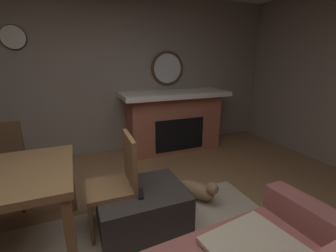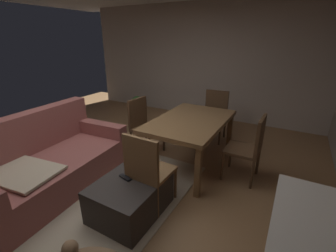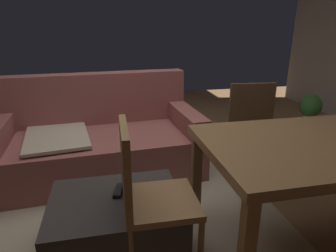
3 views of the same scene
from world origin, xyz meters
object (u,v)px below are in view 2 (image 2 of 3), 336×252
at_px(dining_chair_west, 147,168).
at_px(potted_plant, 137,104).
at_px(dining_chair_east, 215,112).
at_px(dining_chair_south, 250,145).
at_px(dining_table, 190,124).
at_px(dining_chair_north, 143,123).
at_px(tv_remote, 125,177).
at_px(ottoman_coffee_table, 131,197).
at_px(couch, 48,164).

xyz_separation_m(dining_chair_west, potted_plant, (2.81, 2.22, -0.26)).
bearing_deg(dining_chair_east, dining_chair_south, -142.65).
xyz_separation_m(dining_table, dining_chair_west, (-1.15, 0.00, -0.14)).
bearing_deg(dining_chair_north, dining_chair_south, -90.30).
relative_size(tv_remote, dining_chair_west, 0.17).
distance_m(ottoman_coffee_table, dining_chair_west, 0.38).
height_order(ottoman_coffee_table, potted_plant, potted_plant).
bearing_deg(ottoman_coffee_table, dining_chair_north, 29.59).
relative_size(tv_remote, dining_chair_east, 0.17).
xyz_separation_m(couch, potted_plant, (3.10, 0.84, -0.06)).
relative_size(tv_remote, dining_chair_north, 0.17).
relative_size(dining_table, dining_chair_south, 1.64).
xyz_separation_m(dining_chair_west, dining_chair_north, (1.16, 0.88, 0.00)).
bearing_deg(couch, potted_plant, 15.23).
height_order(ottoman_coffee_table, dining_chair_east, dining_chair_east).
distance_m(dining_chair_west, dining_chair_north, 1.45).
bearing_deg(couch, dining_table, -43.70).
height_order(couch, potted_plant, couch).
xyz_separation_m(couch, tv_remote, (0.14, -1.19, 0.10)).
relative_size(ottoman_coffee_table, dining_chair_east, 0.88).
relative_size(couch, dining_chair_east, 2.18).
xyz_separation_m(ottoman_coffee_table, tv_remote, (0.03, 0.08, 0.22)).
xyz_separation_m(ottoman_coffee_table, dining_chair_west, (0.18, -0.12, 0.32)).
xyz_separation_m(dining_table, potted_plant, (1.66, 2.23, -0.40)).
bearing_deg(dining_chair_south, dining_chair_west, 142.66).
xyz_separation_m(dining_table, dining_chair_south, (-0.00, -0.88, -0.14)).
height_order(dining_chair_west, dining_chair_east, same).
height_order(dining_chair_south, potted_plant, dining_chair_south).
xyz_separation_m(dining_chair_west, dining_chair_south, (1.15, -0.88, 0.00)).
bearing_deg(dining_table, couch, 136.30).
distance_m(dining_table, potted_plant, 2.80).
relative_size(couch, potted_plant, 4.32).
bearing_deg(ottoman_coffee_table, tv_remote, 71.24).
distance_m(tv_remote, dining_chair_east, 2.47).
xyz_separation_m(tv_remote, potted_plant, (2.96, 2.03, -0.16)).
bearing_deg(ottoman_coffee_table, dining_chair_south, -36.81).
xyz_separation_m(tv_remote, dining_chair_north, (1.31, 0.68, 0.10)).
height_order(couch, dining_chair_north, couch).
height_order(tv_remote, dining_chair_west, dining_chair_west).
height_order(dining_chair_east, dining_chair_south, same).
xyz_separation_m(dining_chair_south, dining_chair_north, (0.01, 1.76, 0.00)).
distance_m(couch, dining_chair_west, 1.42).
xyz_separation_m(dining_chair_south, potted_plant, (1.66, 3.10, -0.26)).
height_order(ottoman_coffee_table, dining_chair_north, dining_chair_north).
bearing_deg(couch, dining_chair_west, -78.10).
bearing_deg(dining_table, tv_remote, 171.56).
bearing_deg(potted_plant, couch, -164.77).
distance_m(ottoman_coffee_table, tv_remote, 0.23).
xyz_separation_m(ottoman_coffee_table, dining_table, (1.33, -0.12, 0.46)).
relative_size(dining_chair_east, dining_chair_north, 1.00).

